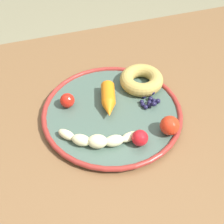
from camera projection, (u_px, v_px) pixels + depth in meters
The scene contains 9 objects.
dining_table at pixel (128, 152), 0.81m from camera, with size 1.12×0.82×0.77m.
plate at pixel (112, 113), 0.76m from camera, with size 0.32×0.32×0.02m.
banana at pixel (98, 140), 0.68m from camera, with size 0.17×0.08×0.03m.
carrot_orange at pixel (108, 100), 0.76m from camera, with size 0.06×0.11×0.03m.
donut at pixel (141, 80), 0.81m from camera, with size 0.11×0.11×0.03m, color #AA9248.
blueberry_pile at pixel (150, 101), 0.77m from camera, with size 0.05×0.05×0.02m.
tomato_near at pixel (140, 138), 0.68m from camera, with size 0.04×0.04×0.04m, color red.
tomato_mid at pixel (170, 126), 0.70m from camera, with size 0.04×0.04×0.04m, color red.
tomato_far at pixel (67, 100), 0.76m from camera, with size 0.03×0.03×0.03m, color red.
Camera 1 is at (0.18, 0.45, 1.33)m, focal length 52.67 mm.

